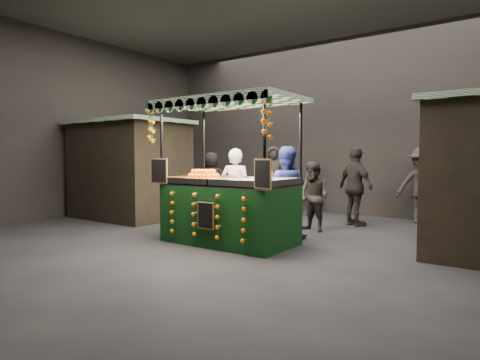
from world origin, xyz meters
The scene contains 13 objects.
ground centered at (0.00, 0.00, 0.00)m, with size 12.00×12.00×0.00m, color black.
market_hall centered at (0.00, 0.00, 3.38)m, with size 12.10×10.10×5.05m.
neighbour_stall_left centered at (-4.40, 1.00, 1.31)m, with size 3.00×2.20×2.60m.
juice_stall centered at (-0.22, -0.09, 0.84)m, with size 2.80×1.65×2.71m.
vendor_grey centered at (-0.72, 0.80, 0.91)m, with size 0.77×0.64×1.82m.
vendor_blue centered at (0.39, 0.98, 0.92)m, with size 1.10×1.00×1.85m.
shopper_0 centered at (-1.27, 3.29, 0.96)m, with size 0.82×0.68×1.92m.
shopper_1 centered at (0.55, 1.97, 0.76)m, with size 0.86×0.75×1.52m.
shopper_2 centered at (1.03, 3.24, 0.94)m, with size 1.17×0.96×1.87m.
shopper_3 centered at (2.21, 4.60, 0.94)m, with size 1.38×1.08×1.88m.
shopper_4 centered at (-3.56, 3.43, 0.89)m, with size 1.04×0.95×1.78m.
shopper_5 centered at (2.99, 2.45, 0.77)m, with size 0.93×1.50×1.54m.
shopper_6 centered at (-0.64, 4.19, 0.75)m, with size 0.37×0.55×1.51m.
Camera 1 is at (4.43, -6.21, 1.64)m, focal length 30.62 mm.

